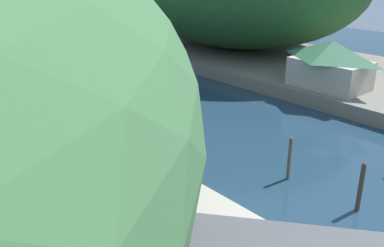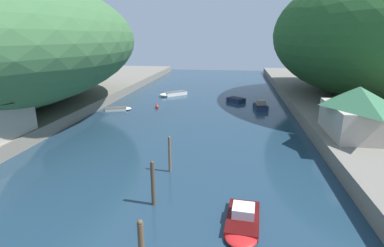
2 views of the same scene
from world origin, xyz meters
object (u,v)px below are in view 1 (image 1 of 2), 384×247
at_px(boat_yellow_tender, 173,78).
at_px(boat_small_dinghy, 18,89).
at_px(right_bank_cottage, 331,64).
at_px(boat_mid_channel, 4,136).
at_px(channel_buoy_near, 56,114).
at_px(boat_moored_right, 124,77).

height_order(boat_yellow_tender, boat_small_dinghy, boat_yellow_tender).
height_order(right_bank_cottage, boat_small_dinghy, right_bank_cottage).
relative_size(boat_mid_channel, channel_buoy_near, 5.07).
distance_m(boat_yellow_tender, boat_small_dinghy, 17.85).
bearing_deg(right_bank_cottage, boat_small_dinghy, 133.98).
height_order(right_bank_cottage, boat_moored_right, right_bank_cottage).
relative_size(right_bank_cottage, boat_mid_channel, 1.93).
distance_m(right_bank_cottage, boat_yellow_tender, 18.50).
xyz_separation_m(right_bank_cottage, boat_small_dinghy, (-23.73, 24.58, -3.66)).
bearing_deg(boat_yellow_tender, boat_moored_right, 123.78).
relative_size(boat_mid_channel, boat_small_dinghy, 0.80).
xyz_separation_m(boat_small_dinghy, channel_buoy_near, (-0.21, -10.52, -0.03)).
xyz_separation_m(boat_yellow_tender, channel_buoy_near, (-16.05, -2.29, -0.14)).
xyz_separation_m(boat_moored_right, boat_yellow_tender, (4.05, -4.58, 0.10)).
bearing_deg(channel_buoy_near, right_bank_cottage, -30.45).
bearing_deg(right_bank_cottage, boat_moored_right, 119.67).
relative_size(right_bank_cottage, channel_buoy_near, 9.80).
height_order(right_bank_cottage, boat_mid_channel, right_bank_cottage).
xyz_separation_m(right_bank_cottage, channel_buoy_near, (-23.93, 14.07, -3.69)).
height_order(boat_yellow_tender, boat_mid_channel, boat_yellow_tender).
bearing_deg(boat_mid_channel, right_bank_cottage, 50.27).
xyz_separation_m(boat_moored_right, channel_buoy_near, (-12.00, -6.88, -0.04)).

